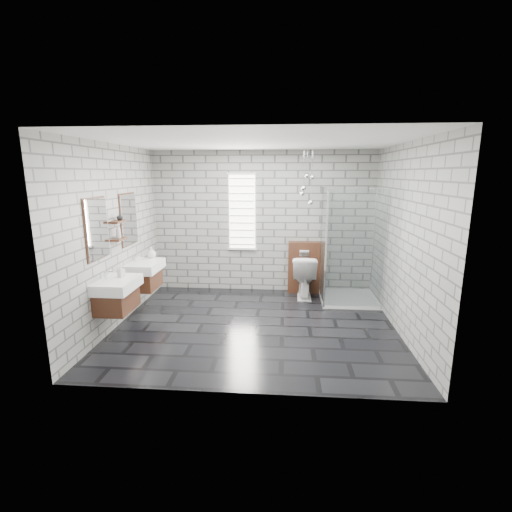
# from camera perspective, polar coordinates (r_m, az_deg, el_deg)

# --- Properties ---
(floor) EXTENTS (4.20, 3.60, 0.02)m
(floor) POSITION_cam_1_polar(r_m,az_deg,el_deg) (5.77, -0.09, -10.70)
(floor) COLOR black
(floor) RESTS_ON ground
(ceiling) EXTENTS (4.20, 3.60, 0.02)m
(ceiling) POSITION_cam_1_polar(r_m,az_deg,el_deg) (5.32, -0.10, 17.31)
(ceiling) COLOR white
(ceiling) RESTS_ON wall_back
(wall_back) EXTENTS (4.20, 0.02, 2.70)m
(wall_back) POSITION_cam_1_polar(r_m,az_deg,el_deg) (7.17, 1.07, 5.20)
(wall_back) COLOR #9A9A95
(wall_back) RESTS_ON floor
(wall_front) EXTENTS (4.20, 0.02, 2.70)m
(wall_front) POSITION_cam_1_polar(r_m,az_deg,el_deg) (3.62, -2.39, -2.18)
(wall_front) COLOR #9A9A95
(wall_front) RESTS_ON floor
(wall_left) EXTENTS (0.02, 3.60, 2.70)m
(wall_left) POSITION_cam_1_polar(r_m,az_deg,el_deg) (5.93, -20.88, 2.82)
(wall_left) COLOR #9A9A95
(wall_left) RESTS_ON floor
(wall_right) EXTENTS (0.02, 3.60, 2.70)m
(wall_right) POSITION_cam_1_polar(r_m,az_deg,el_deg) (5.62, 21.88, 2.24)
(wall_right) COLOR #9A9A95
(wall_right) RESTS_ON floor
(vanity_left) EXTENTS (0.47, 0.70, 1.57)m
(vanity_left) POSITION_cam_1_polar(r_m,az_deg,el_deg) (5.48, -20.94, -4.32)
(vanity_left) COLOR #4B2717
(vanity_left) RESTS_ON wall_left
(vanity_right) EXTENTS (0.47, 0.70, 1.57)m
(vanity_right) POSITION_cam_1_polar(r_m,az_deg,el_deg) (6.40, -17.03, -1.68)
(vanity_right) COLOR #4B2717
(vanity_right) RESTS_ON wall_left
(shelf_lower) EXTENTS (0.14, 0.30, 0.03)m
(shelf_lower) POSITION_cam_1_polar(r_m,az_deg,el_deg) (5.86, -20.35, 2.45)
(shelf_lower) COLOR #4B2717
(shelf_lower) RESTS_ON wall_left
(shelf_upper) EXTENTS (0.14, 0.30, 0.03)m
(shelf_upper) POSITION_cam_1_polar(r_m,az_deg,el_deg) (5.82, -20.55, 4.96)
(shelf_upper) COLOR #4B2717
(shelf_upper) RESTS_ON wall_left
(window) EXTENTS (0.56, 0.05, 1.48)m
(window) POSITION_cam_1_polar(r_m,az_deg,el_deg) (7.15, -2.16, 6.79)
(window) COLOR white
(window) RESTS_ON wall_back
(cistern_panel) EXTENTS (0.60, 0.20, 1.00)m
(cistern_panel) POSITION_cam_1_polar(r_m,az_deg,el_deg) (7.22, 7.34, -1.73)
(cistern_panel) COLOR #4B2717
(cistern_panel) RESTS_ON floor
(flush_plate) EXTENTS (0.18, 0.01, 0.12)m
(flush_plate) POSITION_cam_1_polar(r_m,az_deg,el_deg) (7.05, 7.45, 0.42)
(flush_plate) COLOR silver
(flush_plate) RESTS_ON cistern_panel
(shower_enclosure) EXTENTS (1.00, 1.00, 2.03)m
(shower_enclosure) POSITION_cam_1_polar(r_m,az_deg,el_deg) (6.79, 13.47, -2.86)
(shower_enclosure) COLOR white
(shower_enclosure) RESTS_ON floor
(pendant_cluster) EXTENTS (0.25, 0.24, 0.97)m
(pendant_cluster) POSITION_cam_1_polar(r_m,az_deg,el_deg) (6.67, 7.88, 10.49)
(pendant_cluster) COLOR silver
(pendant_cluster) RESTS_ON ceiling
(toilet) EXTENTS (0.46, 0.79, 0.80)m
(toilet) POSITION_cam_1_polar(r_m,az_deg,el_deg) (7.00, 7.42, -3.05)
(toilet) COLOR white
(toilet) RESTS_ON floor
(soap_bottle_a) EXTENTS (0.10, 0.10, 0.17)m
(soap_bottle_a) POSITION_cam_1_polar(r_m,az_deg,el_deg) (5.53, -20.07, -2.18)
(soap_bottle_a) COLOR #B2B2B2
(soap_bottle_a) RESTS_ON vanity_left
(soap_bottle_b) EXTENTS (0.16, 0.16, 0.19)m
(soap_bottle_b) POSITION_cam_1_polar(r_m,az_deg,el_deg) (6.61, -15.79, 0.52)
(soap_bottle_b) COLOR #B2B2B2
(soap_bottle_b) RESTS_ON vanity_right
(soap_bottle_c) EXTENTS (0.08, 0.08, 0.19)m
(soap_bottle_c) POSITION_cam_1_polar(r_m,az_deg,el_deg) (5.82, -20.42, 3.50)
(soap_bottle_c) COLOR #B2B2B2
(soap_bottle_c) RESTS_ON shelf_lower
(vase) EXTENTS (0.12, 0.12, 0.10)m
(vase) POSITION_cam_1_polar(r_m,az_deg,el_deg) (5.88, -20.23, 5.69)
(vase) COLOR #B2B2B2
(vase) RESTS_ON shelf_upper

